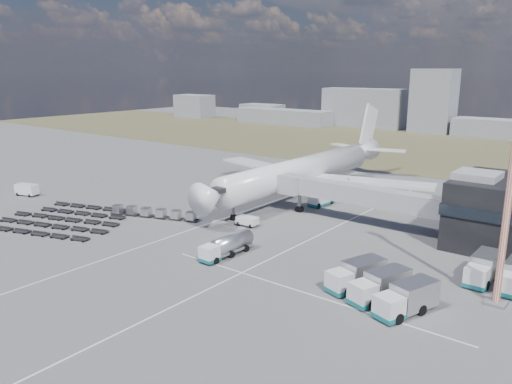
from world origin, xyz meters
The scene contains 14 objects.
ground centered at (0.00, 0.00, 0.00)m, with size 420.00×420.00×0.00m, color #565659.
grass_strip centered at (0.00, 110.00, 0.01)m, with size 420.00×90.00×0.01m, color #4B462D.
lane_markings centered at (9.77, 3.00, 0.01)m, with size 47.12×110.00×0.01m.
jet_bridge centered at (15.90, 20.42, 5.05)m, with size 30.30×3.80×7.05m.
airliner centered at (0.00, 32.38, 5.29)m, with size 51.59×64.53×17.62m.
skyline centered at (12.57, 152.04, 7.36)m, with size 307.35×26.25×25.96m.
fuel_tanker centered at (10.43, -4.58, 1.46)m, with size 2.62×9.13×2.93m.
pushback_tug centered at (4.00, 8.00, 0.78)m, with size 3.54×1.99×1.57m, color white.
utility_van centered at (-45.12, -4.21, 1.23)m, with size 4.66×2.11×2.46m, color white.
catering_truck centered at (6.99, 27.03, 1.39)m, with size 2.88×6.08×2.71m.
service_trucks_near centered at (33.29, -4.39, 1.70)m, with size 12.24×10.68×3.13m.
uld_row centered at (-12.04, 1.41, 0.92)m, with size 16.44×7.21×1.54m.
baggage_dollies centered at (-22.87, -9.49, 0.34)m, with size 24.81×22.62×0.67m.
floodlight_mast centered at (44.01, 2.72, 14.39)m, with size 2.71×2.22×28.70m.
Camera 1 is at (54.41, -54.12, 25.48)m, focal length 35.00 mm.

